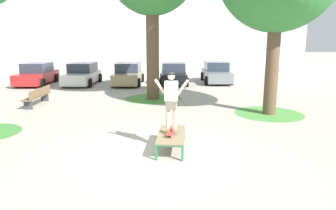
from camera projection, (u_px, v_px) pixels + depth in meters
The scene contains 12 objects.
ground_plane at pixel (157, 150), 9.28m from camera, with size 120.00×120.00×0.00m, color #B2AA9E.
skate_box at pixel (171, 135), 9.27m from camera, with size 1.00×1.98×0.46m.
skateboard at pixel (171, 132), 9.20m from camera, with size 0.40×0.82×0.09m.
skater at pixel (171, 98), 8.99m from camera, with size 0.99×0.37×1.69m.
grass_patch_near_right at pixel (269, 114), 13.63m from camera, with size 2.91×2.91×0.01m, color #519342.
grass_patch_mid_back at pixel (153, 99), 17.01m from camera, with size 3.07×3.07×0.01m, color #519342.
car_red at pixel (37, 74), 22.02m from camera, with size 2.14×4.31×1.50m.
car_white at pixel (83, 74), 22.02m from camera, with size 2.26×4.36×1.50m.
car_tan at pixel (128, 74), 22.08m from camera, with size 2.17×4.32×1.50m.
car_black at pixel (174, 74), 22.25m from camera, with size 2.10×4.29×1.50m.
car_grey at pixel (216, 73), 23.05m from camera, with size 2.10×4.29×1.50m.
park_bench at pixel (38, 96), 15.30m from camera, with size 0.63×2.43×0.83m.
Camera 1 is at (-0.24, -8.80, 3.22)m, focal length 33.92 mm.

